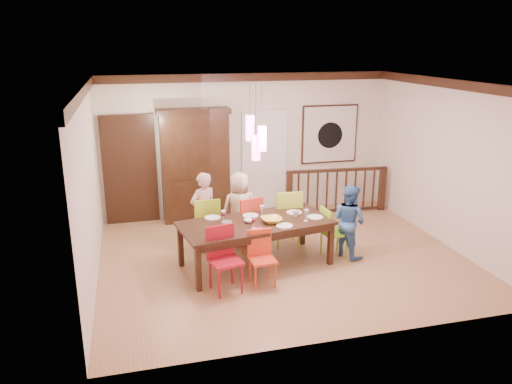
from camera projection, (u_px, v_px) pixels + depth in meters
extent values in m
plane|color=#AC7B53|center=(283.00, 257.00, 8.44)|extent=(6.00, 6.00, 0.00)
plane|color=white|center=(286.00, 83.00, 7.60)|extent=(6.00, 6.00, 0.00)
plane|color=silver|center=(248.00, 145.00, 10.33)|extent=(6.00, 0.00, 6.00)
plane|color=silver|center=(89.00, 188.00, 7.30)|extent=(0.00, 5.00, 5.00)
plane|color=silver|center=(447.00, 164.00, 8.73)|extent=(0.00, 5.00, 5.00)
cube|color=black|center=(130.00, 171.00, 9.83)|extent=(1.04, 0.07, 2.24)
cube|color=silver|center=(264.00, 163.00, 10.50)|extent=(0.97, 0.05, 2.22)
cube|color=black|center=(329.00, 134.00, 10.69)|extent=(1.25, 0.04, 1.25)
cube|color=silver|center=(330.00, 134.00, 10.67)|extent=(1.18, 0.02, 1.18)
cylinder|color=black|center=(330.00, 135.00, 10.66)|extent=(0.56, 0.01, 0.56)
cube|color=#E84591|center=(250.00, 128.00, 7.54)|extent=(0.11, 0.11, 0.38)
cylinder|color=black|center=(250.00, 100.00, 7.42)|extent=(0.01, 0.01, 0.46)
cube|color=#E84591|center=(262.00, 138.00, 7.53)|extent=(0.11, 0.11, 0.38)
cylinder|color=black|center=(262.00, 105.00, 7.38)|extent=(0.01, 0.01, 0.61)
cube|color=#E84591|center=(256.00, 148.00, 7.60)|extent=(0.11, 0.11, 0.38)
cylinder|color=black|center=(256.00, 110.00, 7.43)|extent=(0.01, 0.01, 0.76)
cube|color=black|center=(256.00, 223.00, 7.95)|extent=(2.55, 1.48, 0.05)
cube|color=black|center=(183.00, 241.00, 8.22)|extent=(0.09, 0.09, 0.70)
cube|color=black|center=(311.00, 229.00, 8.76)|extent=(0.09, 0.09, 0.70)
cube|color=black|center=(190.00, 264.00, 7.36)|extent=(0.09, 0.09, 0.70)
cube|color=black|center=(332.00, 249.00, 7.90)|extent=(0.09, 0.09, 0.70)
cube|color=black|center=(249.00, 218.00, 8.42)|extent=(2.18, 0.41, 0.10)
cube|color=black|center=(264.00, 239.00, 7.52)|extent=(2.18, 0.41, 0.10)
cube|color=#A7D327|center=(206.00, 224.00, 8.63)|extent=(0.45, 0.45, 0.04)
cube|color=#A7D327|center=(206.00, 210.00, 8.56)|extent=(0.44, 0.05, 0.48)
cylinder|color=#A7D327|center=(198.00, 242.00, 8.49)|extent=(0.04, 0.04, 0.46)
cylinder|color=#A7D327|center=(218.00, 240.00, 8.58)|extent=(0.04, 0.04, 0.46)
cylinder|color=#A7D327|center=(195.00, 234.00, 8.82)|extent=(0.04, 0.04, 0.46)
cylinder|color=#A7D327|center=(215.00, 233.00, 8.91)|extent=(0.04, 0.04, 0.46)
cube|color=#B8311C|center=(246.00, 223.00, 8.68)|extent=(0.54, 0.54, 0.04)
cube|color=#B8311C|center=(246.00, 209.00, 8.61)|extent=(0.43, 0.16, 0.48)
cylinder|color=#B8311C|center=(238.00, 241.00, 8.55)|extent=(0.04, 0.04, 0.46)
cylinder|color=#B8311C|center=(258.00, 239.00, 8.63)|extent=(0.04, 0.04, 0.46)
cylinder|color=#B8311C|center=(234.00, 233.00, 8.87)|extent=(0.04, 0.04, 0.46)
cylinder|color=#B8311C|center=(253.00, 232.00, 8.96)|extent=(0.04, 0.04, 0.46)
cube|color=#9FBC2E|center=(286.00, 218.00, 8.86)|extent=(0.50, 0.50, 0.04)
cube|color=#9FBC2E|center=(286.00, 203.00, 8.78)|extent=(0.47, 0.07, 0.51)
cylinder|color=#9FBC2E|center=(279.00, 236.00, 8.71)|extent=(0.04, 0.04, 0.49)
cylinder|color=#9FBC2E|center=(299.00, 234.00, 8.80)|extent=(0.04, 0.04, 0.49)
cylinder|color=#9FBC2E|center=(273.00, 228.00, 9.06)|extent=(0.04, 0.04, 0.49)
cylinder|color=#9FBC2E|center=(293.00, 227.00, 9.15)|extent=(0.04, 0.04, 0.49)
cube|color=maroon|center=(226.00, 262.00, 7.18)|extent=(0.51, 0.51, 0.04)
cube|color=maroon|center=(225.00, 245.00, 7.10)|extent=(0.43, 0.13, 0.47)
cylinder|color=maroon|center=(216.00, 283.00, 7.04)|extent=(0.04, 0.04, 0.45)
cylinder|color=maroon|center=(240.00, 281.00, 7.12)|extent=(0.04, 0.04, 0.45)
cylinder|color=maroon|center=(212.00, 273.00, 7.37)|extent=(0.04, 0.04, 0.45)
cylinder|color=maroon|center=(235.00, 270.00, 7.45)|extent=(0.04, 0.04, 0.45)
cube|color=red|center=(263.00, 260.00, 7.38)|extent=(0.39, 0.39, 0.04)
cube|color=red|center=(263.00, 246.00, 7.32)|extent=(0.38, 0.05, 0.41)
cylinder|color=red|center=(255.00, 278.00, 7.26)|extent=(0.03, 0.03, 0.39)
cylinder|color=red|center=(275.00, 276.00, 7.34)|extent=(0.03, 0.03, 0.39)
cylinder|color=red|center=(250.00, 269.00, 7.54)|extent=(0.03, 0.03, 0.39)
cylinder|color=red|center=(269.00, 267.00, 7.62)|extent=(0.03, 0.03, 0.39)
cube|color=#7FC724|center=(334.00, 233.00, 8.40)|extent=(0.42, 0.42, 0.04)
cube|color=#7FC724|center=(335.00, 220.00, 8.33)|extent=(0.07, 0.39, 0.43)
cylinder|color=#7FC724|center=(329.00, 249.00, 8.27)|extent=(0.03, 0.03, 0.41)
cylinder|color=#7FC724|center=(346.00, 247.00, 8.35)|extent=(0.03, 0.03, 0.41)
cylinder|color=#7FC724|center=(322.00, 242.00, 8.57)|extent=(0.03, 0.03, 0.41)
cylinder|color=#7FC724|center=(339.00, 240.00, 8.64)|extent=(0.03, 0.03, 0.41)
cube|color=black|center=(197.00, 199.00, 10.15)|extent=(1.33, 0.44, 0.86)
cube|color=black|center=(194.00, 146.00, 9.86)|extent=(1.33, 0.40, 1.33)
cube|color=black|center=(193.00, 144.00, 10.03)|extent=(1.14, 0.02, 1.14)
cube|color=black|center=(193.00, 111.00, 9.66)|extent=(1.43, 0.44, 0.10)
cube|color=black|center=(290.00, 195.00, 10.29)|extent=(0.13, 0.13, 0.92)
cube|color=black|center=(380.00, 188.00, 10.79)|extent=(0.13, 0.13, 0.92)
cube|color=black|center=(337.00, 170.00, 10.40)|extent=(2.18, 0.24, 0.06)
cube|color=black|center=(335.00, 210.00, 10.66)|extent=(2.06, 0.21, 0.05)
imported|color=beige|center=(203.00, 212.00, 8.56)|extent=(0.60, 0.52, 1.40)
imported|color=beige|center=(240.00, 209.00, 8.80)|extent=(0.66, 0.44, 1.34)
imported|color=#3B69A5|center=(349.00, 221.00, 8.35)|extent=(0.68, 0.75, 1.25)
imported|color=yellow|center=(272.00, 220.00, 7.91)|extent=(0.33, 0.33, 0.08)
imported|color=white|center=(249.00, 221.00, 7.91)|extent=(0.18, 0.18, 0.05)
imported|color=silver|center=(227.00, 224.00, 7.68)|extent=(0.16, 0.16, 0.10)
imported|color=silver|center=(296.00, 214.00, 8.16)|extent=(0.12, 0.12, 0.10)
cylinder|color=white|center=(212.00, 218.00, 8.11)|extent=(0.26, 0.26, 0.01)
cylinder|color=white|center=(251.00, 216.00, 8.21)|extent=(0.26, 0.26, 0.01)
cylinder|color=white|center=(294.00, 212.00, 8.36)|extent=(0.26, 0.26, 0.01)
cylinder|color=white|center=(219.00, 232.00, 7.48)|extent=(0.26, 0.26, 0.01)
cylinder|color=white|center=(284.00, 226.00, 7.75)|extent=(0.26, 0.26, 0.01)
cylinder|color=white|center=(315.00, 217.00, 8.13)|extent=(0.26, 0.26, 0.01)
cube|color=#D83359|center=(258.00, 230.00, 7.58)|extent=(0.18, 0.14, 0.01)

